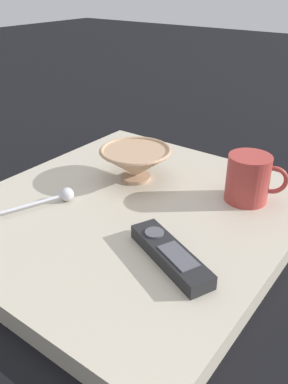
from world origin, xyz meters
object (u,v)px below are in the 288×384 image
at_px(teaspoon, 61,196).
at_px(tv_remote_near, 170,255).
at_px(coffee_mug, 249,178).
at_px(cereal_bowl, 136,162).

bearing_deg(teaspoon, tv_remote_near, 174.36).
bearing_deg(tv_remote_near, coffee_mug, -93.44).
relative_size(cereal_bowl, tv_remote_near, 0.87).
bearing_deg(tv_remote_near, cereal_bowl, -41.90).
bearing_deg(coffee_mug, tv_remote_near, 86.56).
bearing_deg(cereal_bowl, coffee_mug, -166.17).
xyz_separation_m(teaspoon, tv_remote_near, (-0.27, 0.03, -0.00)).
relative_size(coffee_mug, tv_remote_near, 0.63).
bearing_deg(teaspoon, cereal_bowl, -108.06).
bearing_deg(coffee_mug, teaspoon, 38.10).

